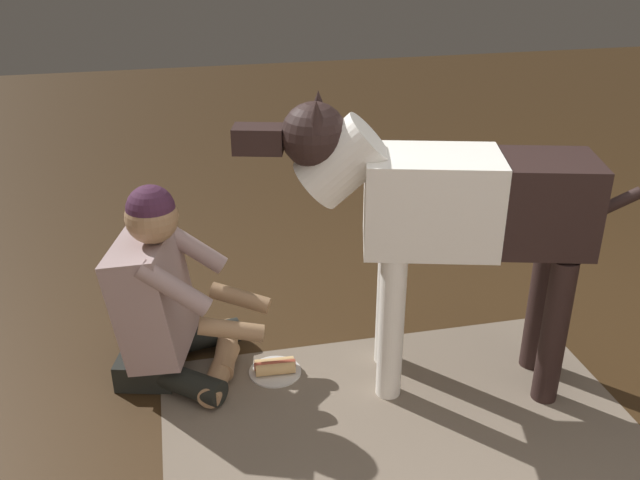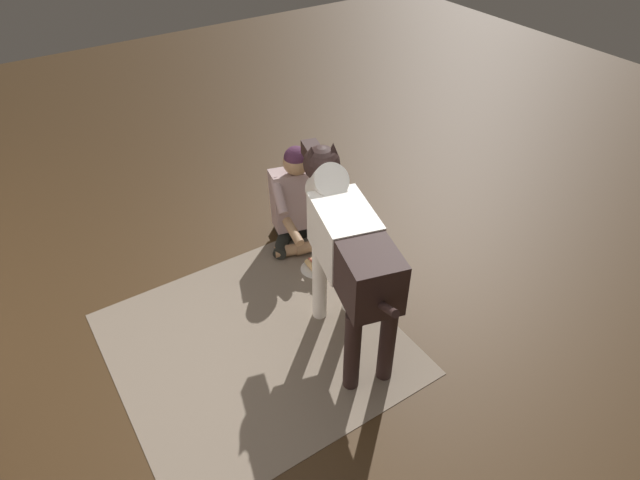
{
  "view_description": "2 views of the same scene",
  "coord_description": "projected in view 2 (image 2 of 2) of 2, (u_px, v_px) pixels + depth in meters",
  "views": [
    {
      "loc": [
        0.89,
        2.05,
        1.85
      ],
      "look_at": [
        0.31,
        -0.58,
        0.55
      ],
      "focal_mm": 39.61,
      "sensor_mm": 36.0,
      "label": 1
    },
    {
      "loc": [
        -2.2,
        1.3,
        2.89
      ],
      "look_at": [
        0.43,
        -0.42,
        0.39
      ],
      "focal_mm": 30.34,
      "sensor_mm": 36.0,
      "label": 2
    }
  ],
  "objects": [
    {
      "name": "area_rug",
      "position": [
        256.0,
        343.0,
        3.73
      ],
      "size": [
        1.82,
        1.84,
        0.01
      ],
      "primitive_type": "cube",
      "color": "#766757",
      "rests_on": "ground"
    },
    {
      "name": "hot_dog_on_plate",
      "position": [
        315.0,
        267.0,
        4.32
      ],
      "size": [
        0.23,
        0.23,
        0.06
      ],
      "color": "silver",
      "rests_on": "ground"
    },
    {
      "name": "person_sitting_on_floor",
      "position": [
        298.0,
        203.0,
        4.45
      ],
      "size": [
        0.7,
        0.58,
        0.86
      ],
      "color": "black",
      "rests_on": "ground"
    },
    {
      "name": "large_dog",
      "position": [
        347.0,
        244.0,
        3.34
      ],
      "size": [
        1.5,
        0.56,
        1.22
      ],
      "color": "white",
      "rests_on": "ground"
    },
    {
      "name": "ground_plane",
      "position": [
        304.0,
        335.0,
        3.79
      ],
      "size": [
        13.66,
        13.66,
        0.0
      ],
      "primitive_type": "plane",
      "color": "#392613"
    }
  ]
}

